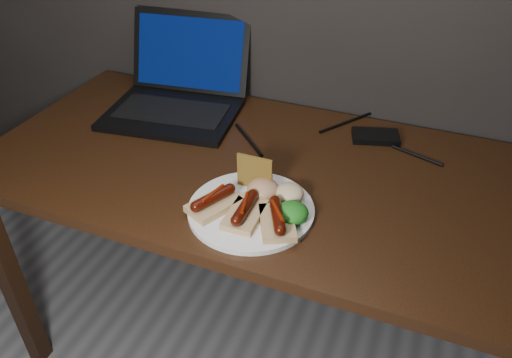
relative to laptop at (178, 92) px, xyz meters
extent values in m
cube|color=#341D0D|center=(0.33, -0.20, -0.07)|extent=(1.40, 0.70, 0.03)
cube|color=#341D0D|center=(-0.32, -0.50, -0.44)|extent=(0.05, 0.05, 0.72)
cube|color=#341D0D|center=(-0.32, 0.10, -0.44)|extent=(0.05, 0.05, 0.72)
cube|color=#341D0D|center=(0.98, 0.10, -0.44)|extent=(0.05, 0.05, 0.72)
cube|color=black|center=(0.01, -0.06, -0.04)|extent=(0.41, 0.32, 0.02)
cube|color=black|center=(0.01, -0.06, -0.03)|extent=(0.33, 0.19, 0.00)
cube|color=black|center=(-0.02, 0.12, 0.08)|extent=(0.38, 0.14, 0.23)
cube|color=navy|center=(-0.02, 0.12, 0.08)|extent=(0.34, 0.12, 0.20)
cube|color=black|center=(0.59, 0.03, -0.04)|extent=(0.14, 0.11, 0.02)
cylinder|color=black|center=(0.27, -0.10, -0.05)|extent=(0.13, 0.13, 0.01)
cylinder|color=black|center=(0.50, 0.10, -0.05)|extent=(0.13, 0.19, 0.01)
cylinder|color=black|center=(0.71, -0.02, -0.05)|extent=(0.13, 0.05, 0.01)
cylinder|color=black|center=(-0.13, -0.10, -0.05)|extent=(0.08, 0.19, 0.01)
cylinder|color=white|center=(0.39, -0.38, -0.05)|extent=(0.30, 0.30, 0.01)
cube|color=#DEB982|center=(0.32, -0.41, -0.03)|extent=(0.11, 0.13, 0.02)
cylinder|color=#451104|center=(0.32, -0.41, -0.01)|extent=(0.06, 0.10, 0.02)
sphere|color=#451104|center=(0.29, -0.46, -0.01)|extent=(0.03, 0.02, 0.02)
sphere|color=#451104|center=(0.34, -0.37, -0.01)|extent=(0.03, 0.02, 0.02)
cylinder|color=#611504|center=(0.32, -0.41, 0.00)|extent=(0.02, 0.07, 0.01)
cube|color=#DEB982|center=(0.39, -0.42, -0.03)|extent=(0.07, 0.12, 0.02)
cylinder|color=#451104|center=(0.39, -0.42, -0.01)|extent=(0.03, 0.10, 0.02)
sphere|color=#451104|center=(0.39, -0.47, -0.01)|extent=(0.02, 0.02, 0.02)
sphere|color=#451104|center=(0.39, -0.37, -0.01)|extent=(0.02, 0.02, 0.02)
cylinder|color=#611504|center=(0.39, -0.42, 0.00)|extent=(0.02, 0.07, 0.01)
cube|color=#DEB982|center=(0.47, -0.42, -0.03)|extent=(0.11, 0.13, 0.02)
cylinder|color=#451104|center=(0.47, -0.42, -0.01)|extent=(0.06, 0.10, 0.02)
sphere|color=#451104|center=(0.49, -0.46, -0.01)|extent=(0.03, 0.02, 0.02)
sphere|color=#451104|center=(0.44, -0.38, -0.01)|extent=(0.03, 0.02, 0.02)
cylinder|color=#611504|center=(0.47, -0.42, 0.00)|extent=(0.05, 0.06, 0.01)
cube|color=olive|center=(0.37, -0.31, 0.00)|extent=(0.09, 0.01, 0.08)
ellipsoid|color=#165511|center=(0.49, -0.39, -0.02)|extent=(0.07, 0.07, 0.04)
ellipsoid|color=maroon|center=(0.40, -0.33, -0.02)|extent=(0.07, 0.07, 0.04)
ellipsoid|color=beige|center=(0.46, -0.32, -0.02)|extent=(0.06, 0.06, 0.04)
camera|label=1|loc=(0.72, -1.18, 0.66)|focal=35.00mm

